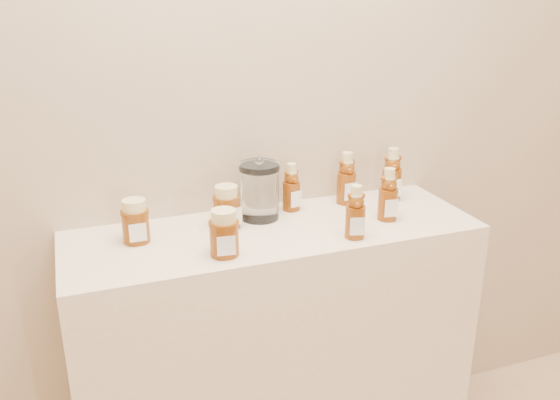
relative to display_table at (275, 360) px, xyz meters
name	(u,v)px	position (x,y,z in m)	size (l,w,h in m)	color
wall_back	(251,63)	(0.00, 0.20, 0.90)	(3.50, 0.02, 2.70)	tan
display_table	(275,360)	(0.00, 0.00, 0.00)	(1.20, 0.40, 0.90)	beige
bear_bottle_back_left	(291,184)	(0.10, 0.13, 0.54)	(0.06, 0.06, 0.17)	#622807
bear_bottle_back_mid	(347,175)	(0.29, 0.12, 0.55)	(0.07, 0.07, 0.19)	#622807
bear_bottle_back_right	(392,171)	(0.44, 0.10, 0.55)	(0.07, 0.07, 0.20)	#622807
bear_bottle_front_left	(356,208)	(0.19, -0.13, 0.54)	(0.06, 0.06, 0.17)	#622807
bear_bottle_front_right	(388,191)	(0.34, -0.04, 0.54)	(0.06, 0.06, 0.18)	#622807
honey_jar_left	(135,221)	(-0.39, 0.05, 0.51)	(0.08, 0.08, 0.12)	#622807
honey_jar_back	(227,207)	(-0.12, 0.06, 0.51)	(0.08, 0.08, 0.13)	#622807
honey_jar_front	(224,233)	(-0.18, -0.11, 0.51)	(0.08, 0.08, 0.13)	#622807
glass_canister	(260,189)	(-0.01, 0.10, 0.54)	(0.12, 0.12, 0.19)	white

